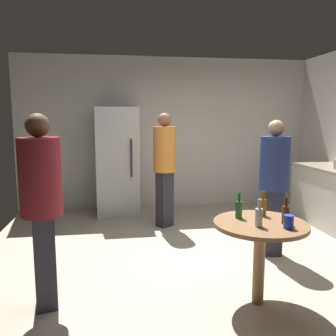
% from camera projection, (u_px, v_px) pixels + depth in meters
% --- Properties ---
extents(ground_plane, '(5.20, 5.20, 0.10)m').
position_uv_depth(ground_plane, '(201.00, 267.00, 3.88)').
color(ground_plane, '#B2A893').
extents(wall_back, '(5.32, 0.06, 2.70)m').
position_uv_depth(wall_back, '(167.00, 133.00, 6.26)').
color(wall_back, silver).
rests_on(wall_back, ground_plane).
extents(refrigerator, '(0.70, 0.68, 1.80)m').
position_uv_depth(refrigerator, '(118.00, 162.00, 5.77)').
color(refrigerator, silver).
rests_on(refrigerator, ground_plane).
extents(foreground_table, '(0.80, 0.80, 0.73)m').
position_uv_depth(foreground_table, '(260.00, 234.00, 2.94)').
color(foreground_table, olive).
rests_on(foreground_table, ground_plane).
extents(beer_bottle_amber, '(0.06, 0.06, 0.23)m').
position_uv_depth(beer_bottle_amber, '(263.00, 207.00, 3.12)').
color(beer_bottle_amber, '#8C5919').
rests_on(beer_bottle_amber, foreground_table).
extents(beer_bottle_brown, '(0.06, 0.06, 0.23)m').
position_uv_depth(beer_bottle_brown, '(286.00, 214.00, 2.87)').
color(beer_bottle_brown, '#593314').
rests_on(beer_bottle_brown, foreground_table).
extents(beer_bottle_green, '(0.06, 0.06, 0.23)m').
position_uv_depth(beer_bottle_green, '(239.00, 209.00, 3.04)').
color(beer_bottle_green, '#26662D').
rests_on(beer_bottle_green, foreground_table).
extents(beer_bottle_clear, '(0.06, 0.06, 0.23)m').
position_uv_depth(beer_bottle_clear, '(259.00, 217.00, 2.80)').
color(beer_bottle_clear, silver).
rests_on(beer_bottle_clear, foreground_table).
extents(plastic_cup_blue, '(0.08, 0.08, 0.11)m').
position_uv_depth(plastic_cup_blue, '(289.00, 222.00, 2.75)').
color(plastic_cup_blue, blue).
rests_on(plastic_cup_blue, foreground_table).
extents(person_in_maroon_shirt, '(0.41, 0.41, 1.66)m').
position_uv_depth(person_in_maroon_shirt, '(41.00, 197.00, 2.83)').
color(person_in_maroon_shirt, '#2D2D38').
rests_on(person_in_maroon_shirt, ground_plane).
extents(person_in_navy_shirt, '(0.40, 0.40, 1.60)m').
position_uv_depth(person_in_navy_shirt, '(274.00, 178.00, 3.98)').
color(person_in_navy_shirt, '#2D2D38').
rests_on(person_in_navy_shirt, ground_plane).
extents(person_in_orange_shirt, '(0.48, 0.48, 1.70)m').
position_uv_depth(person_in_orange_shirt, '(165.00, 161.00, 5.07)').
color(person_in_orange_shirt, '#2D2D38').
rests_on(person_in_orange_shirt, ground_plane).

